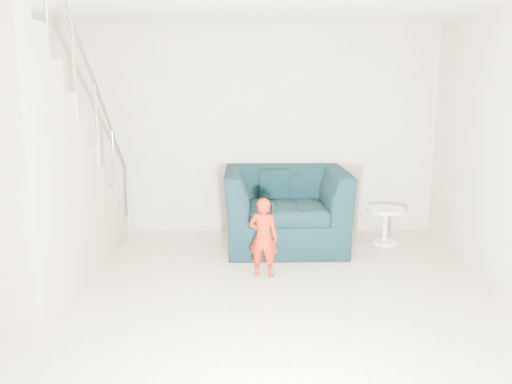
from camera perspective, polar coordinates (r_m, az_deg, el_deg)
floor at (r=4.77m, az=-1.76°, el=-13.01°), size 5.50×5.50×0.00m
back_wall at (r=7.11m, az=-1.29°, el=6.46°), size 5.00×0.00×5.00m
front_wall at (r=1.71m, az=-4.33°, el=-10.17°), size 5.00×0.00×5.00m
armchair at (r=6.57m, az=3.14°, el=-1.73°), size 1.49×1.31×0.95m
toddler at (r=5.57m, az=0.78°, el=-4.79°), size 0.34×0.26×0.83m
side_table at (r=6.89m, az=13.43°, el=-2.86°), size 0.45×0.45×0.45m
staircase at (r=5.42m, az=-23.30°, el=-0.39°), size 1.02×3.03×3.62m
cushion at (r=6.78m, az=1.95°, el=0.82°), size 0.37×0.17×0.36m
throw at (r=6.60m, az=-2.19°, el=-0.58°), size 0.05×0.49×0.55m
phone at (r=5.44m, az=1.73°, el=-1.84°), size 0.03×0.05×0.10m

